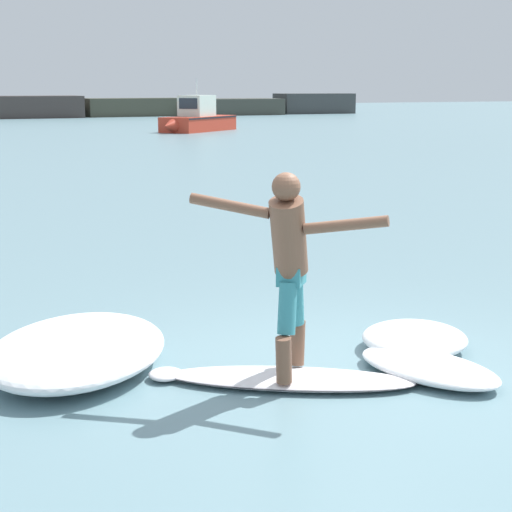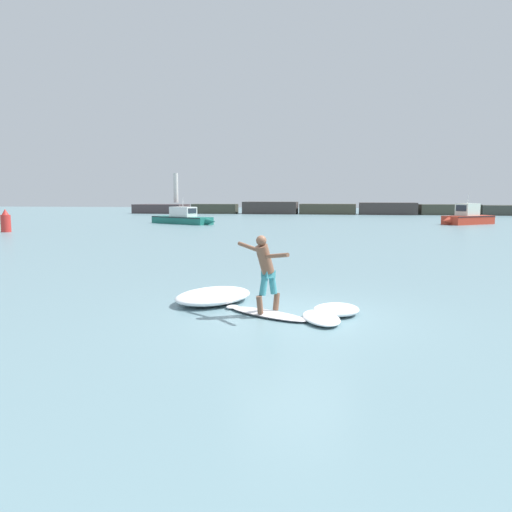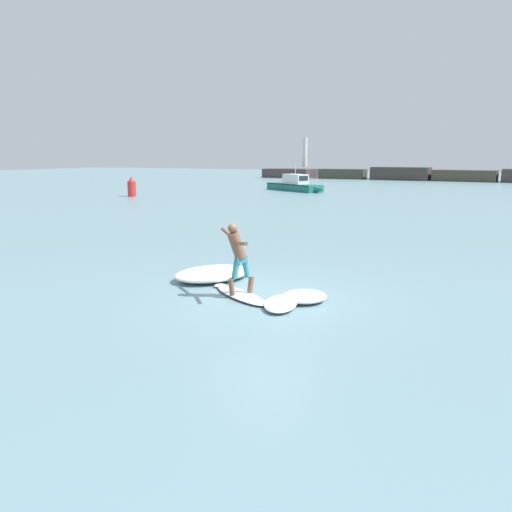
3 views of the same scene
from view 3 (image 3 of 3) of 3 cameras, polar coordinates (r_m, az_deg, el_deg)
ground_plane at (r=12.10m, az=1.14°, el=-4.86°), size 200.00×200.00×0.00m
rock_jetty_breakwater at (r=72.56m, az=26.26°, el=8.22°), size 65.91×5.25×6.01m
surfboard at (r=12.23m, az=-1.80°, el=-4.45°), size 2.20×1.61×0.23m
surfer at (r=11.92m, az=-2.11°, el=0.39°), size 1.30×1.13×1.73m
small_boat_offshore at (r=48.97m, az=4.51°, el=8.08°), size 7.38×5.02×2.51m
channel_marker_buoy at (r=43.37m, az=-14.01°, el=7.61°), size 0.70×0.70×1.70m
wave_foam_at_tail at (r=11.41m, az=2.81°, el=-5.45°), size 1.11×1.54×0.16m
wave_foam_at_nose at (r=11.88m, az=5.52°, el=-4.62°), size 1.46×1.48×0.24m
wave_foam_beside at (r=13.91m, az=-5.01°, el=-2.01°), size 2.42×2.68×0.34m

